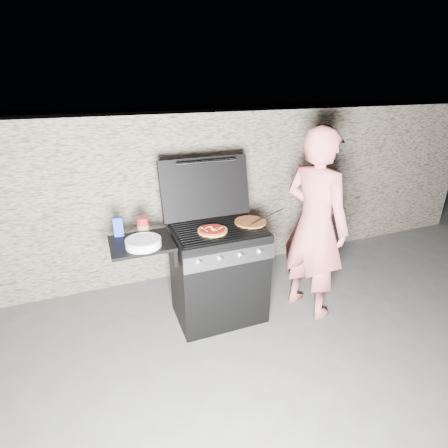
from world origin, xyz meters
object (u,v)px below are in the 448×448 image
object	(u,v)px
pizza_topped	(212,230)
person	(315,225)
sauce_jar	(143,226)
gas_grill	(193,279)

from	to	relation	value
pizza_topped	person	size ratio (longest dim) A/B	0.14
pizza_topped	sauce_jar	bearing A→B (deg)	161.34
sauce_jar	person	bearing A→B (deg)	-13.12
pizza_topped	gas_grill	bearing A→B (deg)	169.67
sauce_jar	person	xyz separation A→B (m)	(1.48, -0.35, -0.08)
pizza_topped	person	bearing A→B (deg)	-9.67
gas_grill	sauce_jar	distance (m)	0.66
sauce_jar	gas_grill	bearing A→B (deg)	-22.45
gas_grill	person	xyz separation A→B (m)	(1.11, -0.19, 0.44)
pizza_topped	sauce_jar	size ratio (longest dim) A/B	1.72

